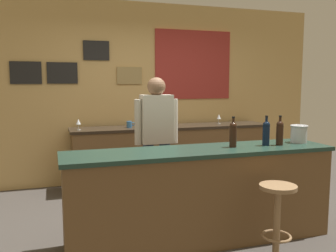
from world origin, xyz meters
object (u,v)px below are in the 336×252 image
at_px(bar_stool, 277,210).
at_px(wine_bottle_b, 266,132).
at_px(wine_bottle_a, 233,134).
at_px(wine_glass_b, 149,120).
at_px(wine_glass_c, 219,117).
at_px(bartender, 157,136).
at_px(coffee_mug, 129,124).
at_px(wine_glass_a, 78,122).
at_px(wine_bottle_c, 280,132).
at_px(ice_bucket, 299,133).

height_order(bar_stool, wine_bottle_b, wine_bottle_b).
bearing_deg(wine_bottle_a, wine_glass_b, 99.84).
relative_size(wine_bottle_b, wine_glass_c, 1.97).
bearing_deg(bar_stool, wine_bottle_a, 102.63).
xyz_separation_m(bartender, coffee_mug, (-0.07, 1.21, 0.01)).
xyz_separation_m(wine_bottle_a, coffee_mug, (-0.63, 2.03, -0.11)).
bearing_deg(coffee_mug, bar_stool, -73.87).
bearing_deg(wine_glass_a, wine_bottle_c, -47.28).
height_order(wine_bottle_b, wine_bottle_c, same).
height_order(bartender, coffee_mug, bartender).
relative_size(wine_bottle_a, coffee_mug, 2.45).
height_order(bartender, ice_bucket, bartender).
height_order(bar_stool, wine_bottle_a, wine_bottle_a).
distance_m(wine_glass_b, wine_glass_c, 1.20).
relative_size(bartender, wine_glass_c, 10.45).
height_order(bar_stool, wine_glass_c, wine_glass_c).
distance_m(bartender, ice_bucket, 1.57).
relative_size(wine_bottle_c, wine_glass_c, 1.97).
bearing_deg(wine_glass_c, bartender, -138.06).
relative_size(wine_glass_a, coffee_mug, 1.24).
xyz_separation_m(wine_bottle_a, wine_bottle_b, (0.37, -0.01, 0.00)).
xyz_separation_m(wine_bottle_c, coffee_mug, (-1.14, 2.07, -0.11)).
bearing_deg(bartender, wine_bottle_c, -39.02).
relative_size(wine_bottle_a, wine_bottle_c, 1.00).
bearing_deg(wine_glass_c, wine_glass_a, -177.40).
distance_m(bar_stool, wine_glass_b, 2.66).
distance_m(bar_stool, wine_glass_a, 3.02).
bearing_deg(wine_bottle_a, bartender, 124.10).
height_order(wine_bottle_c, wine_glass_a, wine_bottle_c).
distance_m(wine_bottle_a, wine_bottle_b, 0.37).
bearing_deg(wine_glass_a, wine_glass_b, -0.46).
xyz_separation_m(wine_bottle_c, wine_glass_b, (-0.85, 2.02, -0.05)).
relative_size(wine_bottle_a, wine_bottle_b, 1.00).
bearing_deg(ice_bucket, bartender, 150.00).
distance_m(bartender, wine_bottle_b, 1.25).
xyz_separation_m(wine_bottle_a, wine_glass_a, (-1.36, 1.98, -0.05)).
height_order(bar_stool, wine_bottle_c, wine_bottle_c).
bearing_deg(wine_bottle_c, coffee_mug, 118.71).
relative_size(wine_bottle_a, wine_glass_a, 1.97).
height_order(wine_bottle_c, ice_bucket, wine_bottle_c).
bearing_deg(bar_stool, wine_glass_a, 120.15).
height_order(wine_glass_a, wine_glass_c, same).
distance_m(wine_glass_a, coffee_mug, 0.74).
distance_m(bar_stool, wine_glass_c, 2.82).
bearing_deg(wine_bottle_a, wine_bottle_b, -2.28).
bearing_deg(wine_bottle_a, bar_stool, -77.37).
bearing_deg(wine_glass_b, wine_bottle_a, -80.16).
height_order(wine_bottle_b, wine_glass_b, wine_bottle_b).
xyz_separation_m(wine_glass_b, wine_glass_c, (1.19, 0.11, 0.00)).
bearing_deg(coffee_mug, wine_bottle_b, -64.09).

